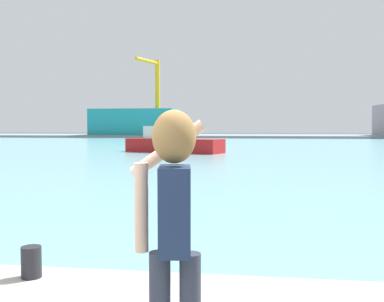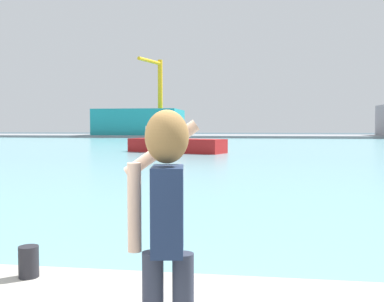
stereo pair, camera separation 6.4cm
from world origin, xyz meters
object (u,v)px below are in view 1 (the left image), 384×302
person_photographer (173,215)px  port_crane (155,90)px  harbor_bollard (31,262)px  boat_moored (172,143)px  warehouse_left (137,122)px

person_photographer → port_crane: bearing=3.9°
person_photographer → port_crane: 91.57m
harbor_bollard → boat_moored: (-4.55, 33.07, 0.07)m
harbor_bollard → boat_moored: boat_moored is taller
harbor_bollard → person_photographer: bearing=-41.8°
warehouse_left → port_crane: port_crane is taller
boat_moored → port_crane: size_ratio=0.56×
warehouse_left → person_photographer: bearing=-75.0°
boat_moored → warehouse_left: bearing=129.7°
harbor_bollard → port_crane: port_crane is taller
person_photographer → harbor_bollard: person_photographer is taller
boat_moored → port_crane: port_crane is taller
boat_moored → warehouse_left: (-17.85, 55.70, 2.35)m
boat_moored → harbor_bollard: bearing=-60.2°
harbor_bollard → boat_moored: bearing=97.8°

